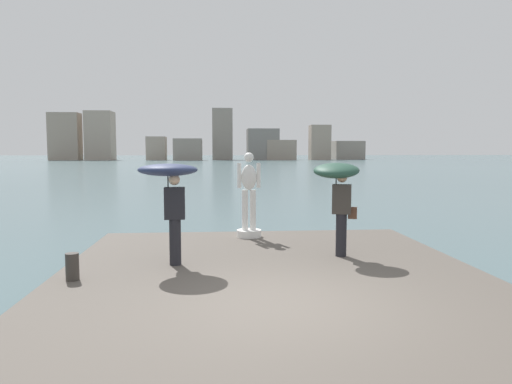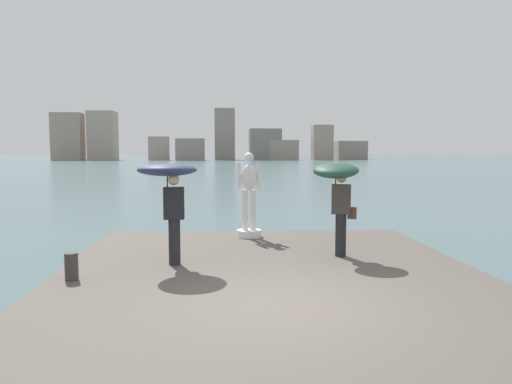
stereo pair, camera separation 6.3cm
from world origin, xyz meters
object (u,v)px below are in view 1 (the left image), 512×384
onlooker_left (170,182)px  mooring_bollard (72,267)px  onlooker_right (338,183)px  statue_white_figure (249,202)px

onlooker_left → mooring_bollard: onlooker_left is taller
onlooker_right → mooring_bollard: 5.26m
statue_white_figure → onlooker_right: bearing=-53.8°
statue_white_figure → onlooker_right: size_ratio=1.08×
onlooker_right → statue_white_figure: bearing=126.2°
onlooker_right → mooring_bollard: size_ratio=4.29×
statue_white_figure → mooring_bollard: 4.98m
onlooker_left → mooring_bollard: size_ratio=4.24×
statue_white_figure → onlooker_right: 2.89m
onlooker_right → onlooker_left: bearing=-171.6°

